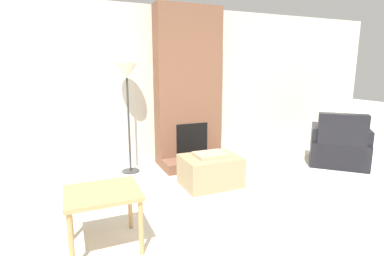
{
  "coord_description": "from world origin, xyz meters",
  "views": [
    {
      "loc": [
        -1.9,
        -1.47,
        1.63
      ],
      "look_at": [
        0.0,
        3.04,
        0.63
      ],
      "focal_mm": 28.0,
      "sensor_mm": 36.0,
      "label": 1
    }
  ],
  "objects_px": {
    "ottoman": "(210,170)",
    "armchair": "(339,148)",
    "side_table": "(103,199)",
    "floor_lamp_left": "(127,78)"
  },
  "relations": [
    {
      "from": "ottoman",
      "to": "armchair",
      "type": "relative_size",
      "value": 0.66
    },
    {
      "from": "ottoman",
      "to": "armchair",
      "type": "xyz_separation_m",
      "value": [
        2.39,
        -0.04,
        0.08
      ]
    },
    {
      "from": "armchair",
      "to": "side_table",
      "type": "relative_size",
      "value": 1.85
    },
    {
      "from": "side_table",
      "to": "floor_lamp_left",
      "type": "relative_size",
      "value": 0.38
    },
    {
      "from": "ottoman",
      "to": "floor_lamp_left",
      "type": "relative_size",
      "value": 0.46
    },
    {
      "from": "ottoman",
      "to": "floor_lamp_left",
      "type": "distance_m",
      "value": 1.84
    },
    {
      "from": "floor_lamp_left",
      "to": "armchair",
      "type": "bearing_deg",
      "value": -17.15
    },
    {
      "from": "ottoman",
      "to": "side_table",
      "type": "bearing_deg",
      "value": -148.42
    },
    {
      "from": "armchair",
      "to": "side_table",
      "type": "distance_m",
      "value": 4.05
    },
    {
      "from": "armchair",
      "to": "side_table",
      "type": "height_order",
      "value": "armchair"
    }
  ]
}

